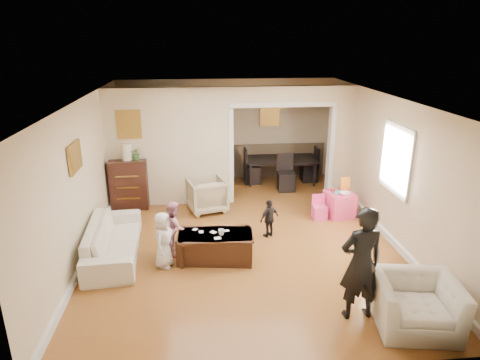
{
  "coord_description": "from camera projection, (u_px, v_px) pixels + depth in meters",
  "views": [
    {
      "loc": [
        -0.76,
        -7.24,
        3.62
      ],
      "look_at": [
        0.0,
        0.2,
        1.05
      ],
      "focal_mm": 31.49,
      "sensor_mm": 36.0,
      "label": 1
    }
  ],
  "objects": [
    {
      "name": "partition_header",
      "position": [
        283.0,
        94.0,
        9.07
      ],
      "size": [
        2.22,
        0.18,
        0.35
      ],
      "primitive_type": "cube",
      "color": "beige",
      "rests_on": "partition_right"
    },
    {
      "name": "framed_art_partition",
      "position": [
        129.0,
        125.0,
        8.85
      ],
      "size": [
        0.45,
        0.03,
        0.55
      ],
      "primitive_type": "cube",
      "color": "brown",
      "rests_on": "partition_left"
    },
    {
      "name": "potted_plant",
      "position": [
        136.0,
        153.0,
        9.0
      ],
      "size": [
        0.25,
        0.21,
        0.28
      ],
      "primitive_type": "imported",
      "color": "#477835",
      "rests_on": "dresser"
    },
    {
      "name": "craft_papers",
      "position": [
        211.0,
        233.0,
        7.09
      ],
      "size": [
        0.63,
        0.48,
        0.0
      ],
      "color": "white",
      "rests_on": "coffee_table"
    },
    {
      "name": "child_kneel_b",
      "position": [
        174.0,
        227.0,
        7.27
      ],
      "size": [
        0.45,
        0.53,
        0.96
      ],
      "primitive_type": "imported",
      "rotation": [
        0.0,
        0.0,
        1.78
      ],
      "color": "#CD8092",
      "rests_on": "ground"
    },
    {
      "name": "framed_art_sofa_wall",
      "position": [
        75.0,
        157.0,
        6.65
      ],
      "size": [
        0.03,
        0.55,
        0.4
      ],
      "primitive_type": "cube",
      "color": "brown"
    },
    {
      "name": "play_table",
      "position": [
        339.0,
        204.0,
        8.85
      ],
      "size": [
        0.62,
        0.62,
        0.52
      ],
      "primitive_type": "cube",
      "rotation": [
        0.0,
        0.0,
        0.17
      ],
      "color": "#DF3A6C",
      "rests_on": "ground"
    },
    {
      "name": "cyan_cup",
      "position": [
        337.0,
        192.0,
        8.7
      ],
      "size": [
        0.08,
        0.08,
        0.08
      ],
      "primitive_type": "cylinder",
      "color": "#28C9C3",
      "rests_on": "play_table"
    },
    {
      "name": "window_pane",
      "position": [
        397.0,
        159.0,
        7.44
      ],
      "size": [
        0.03,
        0.95,
        1.1
      ],
      "primitive_type": "cube",
      "color": "white",
      "rests_on": "ground"
    },
    {
      "name": "child_kneel_a",
      "position": [
        163.0,
        240.0,
        6.84
      ],
      "size": [
        0.43,
        0.53,
        0.95
      ],
      "primitive_type": "imported",
      "rotation": [
        0.0,
        0.0,
        1.26
      ],
      "color": "silver",
      "rests_on": "ground"
    },
    {
      "name": "adult_person",
      "position": [
        361.0,
        264.0,
        5.49
      ],
      "size": [
        0.62,
        0.43,
        1.6
      ],
      "primitive_type": "imported",
      "rotation": [
        0.0,
        0.0,
        3.23
      ],
      "color": "black",
      "rests_on": "ground"
    },
    {
      "name": "play_bowl",
      "position": [
        345.0,
        193.0,
        8.65
      ],
      "size": [
        0.26,
        0.26,
        0.06
      ],
      "primitive_type": "imported",
      "rotation": [
        0.0,
        0.0,
        0.17
      ],
      "color": "white",
      "rests_on": "play_table"
    },
    {
      "name": "table_lamp",
      "position": [
        127.0,
        152.0,
        8.97
      ],
      "size": [
        0.22,
        0.22,
        0.36
      ],
      "primitive_type": "cylinder",
      "color": "beige",
      "rests_on": "dresser"
    },
    {
      "name": "dresser",
      "position": [
        129.0,
        184.0,
        9.2
      ],
      "size": [
        0.8,
        0.45,
        1.09
      ],
      "primitive_type": "cube",
      "color": "#371610",
      "rests_on": "ground"
    },
    {
      "name": "framed_art_alcove",
      "position": [
        270.0,
        114.0,
        10.85
      ],
      "size": [
        0.45,
        0.03,
        0.55
      ],
      "primitive_type": "cube",
      "color": "brown"
    },
    {
      "name": "floor",
      "position": [
        241.0,
        235.0,
        8.06
      ],
      "size": [
        7.0,
        7.0,
        0.0
      ],
      "primitive_type": "plane",
      "color": "#A75E2B",
      "rests_on": "ground"
    },
    {
      "name": "child_toddler",
      "position": [
        269.0,
        218.0,
        7.9
      ],
      "size": [
        0.46,
        0.38,
        0.74
      ],
      "primitive_type": "imported",
      "rotation": [
        0.0,
        0.0,
        -2.58
      ],
      "color": "black",
      "rests_on": "ground"
    },
    {
      "name": "coffee_cup",
      "position": [
        221.0,
        232.0,
        7.01
      ],
      "size": [
        0.12,
        0.12,
        0.1
      ],
      "primitive_type": "imported",
      "rotation": [
        0.0,
        0.0,
        -0.14
      ],
      "color": "silver",
      "rests_on": "coffee_table"
    },
    {
      "name": "partition_left",
      "position": [
        170.0,
        148.0,
        9.2
      ],
      "size": [
        2.75,
        0.18,
        2.6
      ],
      "primitive_type": "cube",
      "color": "beige",
      "rests_on": "ground"
    },
    {
      "name": "armchair_back",
      "position": [
        207.0,
        195.0,
        9.09
      ],
      "size": [
        0.94,
        0.96,
        0.72
      ],
      "primitive_type": "imported",
      "rotation": [
        0.0,
        0.0,
        3.39
      ],
      "color": "tan",
      "rests_on": "ground"
    },
    {
      "name": "toy_block",
      "position": [
        333.0,
        190.0,
        8.86
      ],
      "size": [
        0.1,
        0.09,
        0.05
      ],
      "primitive_type": "cube",
      "rotation": [
        0.0,
        0.0,
        0.52
      ],
      "color": "red",
      "rests_on": "play_table"
    },
    {
      "name": "coffee_table",
      "position": [
        215.0,
        246.0,
        7.14
      ],
      "size": [
        1.32,
        0.79,
        0.47
      ],
      "primitive_type": "cube",
      "rotation": [
        0.0,
        0.0,
        -0.14
      ],
      "color": "#3A2112",
      "rests_on": "ground"
    },
    {
      "name": "sofa",
      "position": [
        113.0,
        240.0,
        7.22
      ],
      "size": [
        0.94,
        2.12,
        0.61
      ],
      "primitive_type": "imported",
      "rotation": [
        0.0,
        0.0,
        1.64
      ],
      "color": "beige",
      "rests_on": "ground"
    },
    {
      "name": "armchair_front",
      "position": [
        416.0,
        304.0,
        5.43
      ],
      "size": [
        1.17,
        1.06,
        0.67
      ],
      "primitive_type": "imported",
      "rotation": [
        0.0,
        0.0,
        -0.17
      ],
      "color": "beige",
      "rests_on": "ground"
    },
    {
      "name": "partition_right",
      "position": [
        341.0,
        143.0,
        9.57
      ],
      "size": [
        0.55,
        0.18,
        2.6
      ],
      "primitive_type": "cube",
      "color": "beige",
      "rests_on": "ground"
    },
    {
      "name": "dining_table",
      "position": [
        281.0,
        170.0,
        10.92
      ],
      "size": [
        1.87,
        1.14,
        0.63
      ],
      "primitive_type": "imported",
      "rotation": [
        0.0,
        0.0,
        -0.08
      ],
      "color": "black",
      "rests_on": "ground"
    },
    {
      "name": "cereal_box",
      "position": [
        345.0,
        184.0,
        8.82
      ],
      "size": [
        0.21,
        0.1,
        0.3
      ],
      "primitive_type": "cube",
      "rotation": [
        0.0,
        0.0,
        0.17
      ],
      "color": "yellow",
      "rests_on": "play_table"
    }
  ]
}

